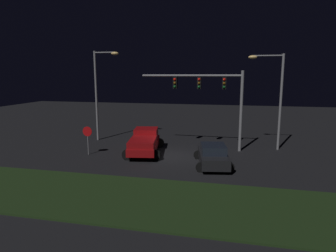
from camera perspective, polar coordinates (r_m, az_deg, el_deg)
The scene contains 8 objects.
ground_plane at distance 22.88m, azimuth 0.99°, elevation -5.77°, with size 80.00×80.00×0.00m, color black.
grass_median at distance 15.24m, azimuth -5.50°, elevation -13.87°, with size 24.51×5.71×0.10m, color black.
pickup_truck at distance 23.59m, azimuth -4.52°, elevation -2.81°, with size 3.50×5.66×1.80m.
car_sedan at distance 20.53m, azimuth 8.66°, elevation -5.57°, with size 2.98×4.65×1.51m.
traffic_signal_gantry at distance 24.30m, azimuth 8.29°, elevation 6.78°, with size 8.32×0.56×6.50m.
street_lamp_left at distance 28.33m, azimuth -12.92°, elevation 7.67°, with size 2.42×0.44×8.31m.
street_lamp_right at distance 25.62m, azimuth 19.76°, elevation 6.63°, with size 2.81×0.44×7.83m.
stop_sign at distance 23.69m, azimuth -15.28°, elevation -1.69°, with size 0.76×0.08×2.23m.
Camera 1 is at (4.39, -21.59, 6.18)m, focal length 31.55 mm.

